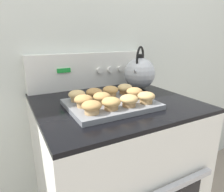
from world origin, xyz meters
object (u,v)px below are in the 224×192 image
Objects in this scene: muffin_r2_c0 at (77,95)px; muffin_r0_c2 at (129,100)px; stove_range at (114,179)px; muffin_r1_c3 at (134,92)px; muffin_r2_c1 at (94,93)px; muffin_pan at (111,104)px; muffin_r1_c1 at (102,98)px; muffin_r1_c0 at (83,101)px; muffin_r2_c2 at (110,91)px; tea_kettle at (140,73)px; muffin_r0_c1 at (111,103)px; muffin_r0_c0 at (92,107)px; muffin_r0_c3 at (146,97)px; muffin_r2_c3 at (125,89)px.

muffin_r0_c2 is at bearing -45.84° from muffin_r2_c0.
muffin_r2_c0 is at bearing 174.33° from stove_range.
muffin_r1_c3 reaches higher than stove_range.
muffin_r2_c1 is (-0.09, 0.17, 0.00)m from muffin_r0_c2.
muffin_pan is 0.06m from muffin_r1_c1.
muffin_r1_c0 and muffin_r2_c2 have the same top height.
stove_range is 0.64m from tea_kettle.
muffin_r0_c2 is (0.08, -0.00, 0.00)m from muffin_r0_c1.
muffin_r1_c1 reaches higher than muffin_pan.
muffin_r0_c0 is 1.00× the size of muffin_r1_c0.
muffin_pan is 0.16m from muffin_r0_c3.
muffin_r2_c2 is (-0.01, 0.02, 0.52)m from stove_range.
muffin_r0_c3 is at bearing 0.75° from muffin_r0_c2.
muffin_r1_c3 is at bearing 26.75° from muffin_r0_c1.
muffin_pan is 4.98× the size of muffin_r0_c3.
muffin_r0_c1 is at bearing -135.06° from muffin_r2_c3.
muffin_r2_c3 is at bearing 34.22° from muffin_pan.
muffin_r0_c3 is 1.00× the size of muffin_r2_c1.
muffin_r1_c0 is at bearing -135.42° from muffin_r2_c1.
muffin_r0_c2 is 0.31× the size of tea_kettle.
muffin_r1_c0 is 1.00× the size of muffin_r1_c3.
stove_range is at bearing -5.67° from muffin_r2_c0.
muffin_r2_c3 is (0.17, 0.17, 0.00)m from muffin_r0_c1.
stove_range is 11.99× the size of muffin_r2_c3.
muffin_pan is 4.98× the size of muffin_r1_c3.
muffin_r1_c1 is 1.00× the size of muffin_r2_c3.
muffin_r2_c3 is at bearing 1.87° from muffin_r2_c2.
muffin_r0_c2 is 1.00× the size of muffin_r2_c0.
muffin_pan is at bearing -145.78° from muffin_r2_c3.
muffin_r0_c1 is 1.00× the size of muffin_r2_c0.
muffin_r1_c0 is at bearing 179.75° from muffin_pan.
muffin_r2_c0 reaches higher than muffin_pan.
muffin_r2_c0 and muffin_r2_c1 have the same top height.
muffin_r2_c0 is at bearing -164.52° from tea_kettle.
muffin_r2_c1 is at bearing 90.65° from muffin_r1_c1.
muffin_r1_c3 reaches higher than muffin_pan.
muffin_r1_c0 reaches higher than muffin_pan.
tea_kettle reaches higher than muffin_r2_c3.
muffin_r1_c0 is at bearing -179.97° from muffin_r1_c1.
muffin_r1_c1 is 1.00× the size of muffin_r1_c3.
muffin_r0_c1 is (-0.10, -0.15, 0.52)m from stove_range.
muffin_r0_c3 is (0.18, -0.00, 0.00)m from muffin_r0_c1.
muffin_r0_c0 is 1.00× the size of muffin_r2_c3.
muffin_r2_c3 is at bearing 44.94° from muffin_r0_c1.
muffin_r0_c0 is at bearing -133.90° from muffin_r1_c1.
muffin_r2_c0 is at bearing 116.43° from muffin_r0_c1.
muffin_r2_c1 is at bearing 63.83° from muffin_r0_c0.
muffin_r1_c0 is at bearing -161.41° from muffin_r2_c3.
stove_range is at bearing 85.35° from muffin_r0_c2.
muffin_r0_c2 is at bearing -90.75° from muffin_r2_c2.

